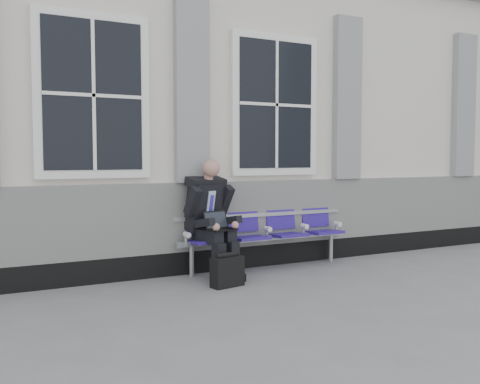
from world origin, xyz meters
TOP-DOWN VIEW (x-y plane):
  - ground at (0.00, 0.00)m, footprint 70.00×70.00m
  - station_building at (-0.02, 3.47)m, footprint 14.40×4.40m
  - bench at (0.13, 1.32)m, footprint 2.60×0.47m
  - businessman at (-0.75, 1.19)m, footprint 0.66×0.88m
  - briefcase at (-0.80, 0.60)m, footprint 0.42×0.24m

SIDE VIEW (x-z plane):
  - ground at x=0.00m, z-range 0.00..0.00m
  - briefcase at x=-0.80m, z-range -0.02..0.39m
  - bench at x=0.13m, z-range 0.10..1.01m
  - businessman at x=-0.75m, z-range 0.05..1.55m
  - station_building at x=-0.02m, z-range -0.02..4.47m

